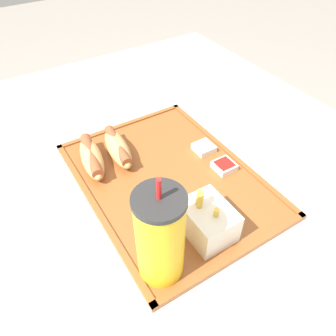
{
  "coord_description": "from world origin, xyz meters",
  "views": [
    {
      "loc": [
        -0.46,
        0.22,
        1.26
      ],
      "look_at": [
        -0.03,
        -0.04,
        0.79
      ],
      "focal_mm": 35.0,
      "sensor_mm": 36.0,
      "label": 1
    }
  ],
  "objects_px": {
    "hot_dog_near": "(118,148)",
    "fries_carton": "(208,221)",
    "soda_cup": "(160,237)",
    "sauce_cup_mayo": "(205,148)",
    "hot_dog_far": "(92,157)",
    "sauce_cup_ketchup": "(224,166)"
  },
  "relations": [
    {
      "from": "hot_dog_near",
      "to": "hot_dog_far",
      "type": "bearing_deg",
      "value": 90.0
    },
    {
      "from": "hot_dog_far",
      "to": "fries_carton",
      "type": "height_order",
      "value": "fries_carton"
    },
    {
      "from": "soda_cup",
      "to": "hot_dog_far",
      "type": "relative_size",
      "value": 1.42
    },
    {
      "from": "sauce_cup_mayo",
      "to": "sauce_cup_ketchup",
      "type": "xyz_separation_m",
      "value": [
        -0.07,
        -0.0,
        0.0
      ]
    },
    {
      "from": "soda_cup",
      "to": "hot_dog_near",
      "type": "bearing_deg",
      "value": -12.26
    },
    {
      "from": "fries_carton",
      "to": "sauce_cup_ketchup",
      "type": "height_order",
      "value": "fries_carton"
    },
    {
      "from": "sauce_cup_mayo",
      "to": "hot_dog_near",
      "type": "bearing_deg",
      "value": 62.54
    },
    {
      "from": "hot_dog_far",
      "to": "sauce_cup_ketchup",
      "type": "xyz_separation_m",
      "value": [
        -0.16,
        -0.24,
        -0.02
      ]
    },
    {
      "from": "hot_dog_near",
      "to": "soda_cup",
      "type": "bearing_deg",
      "value": 167.74
    },
    {
      "from": "hot_dog_near",
      "to": "sauce_cup_ketchup",
      "type": "relative_size",
      "value": 3.36
    },
    {
      "from": "soda_cup",
      "to": "hot_dog_far",
      "type": "xyz_separation_m",
      "value": [
        0.3,
        -0.0,
        -0.07
      ]
    },
    {
      "from": "hot_dog_near",
      "to": "fries_carton",
      "type": "distance_m",
      "value": 0.28
    },
    {
      "from": "sauce_cup_mayo",
      "to": "sauce_cup_ketchup",
      "type": "relative_size",
      "value": 1.0
    },
    {
      "from": "fries_carton",
      "to": "sauce_cup_mayo",
      "type": "xyz_separation_m",
      "value": [
        0.19,
        -0.14,
        -0.03
      ]
    },
    {
      "from": "sauce_cup_mayo",
      "to": "soda_cup",
      "type": "bearing_deg",
      "value": 130.23
    },
    {
      "from": "hot_dog_near",
      "to": "fries_carton",
      "type": "relative_size",
      "value": 1.42
    },
    {
      "from": "sauce_cup_ketchup",
      "to": "sauce_cup_mayo",
      "type": "bearing_deg",
      "value": 0.45
    },
    {
      "from": "fries_carton",
      "to": "soda_cup",
      "type": "bearing_deg",
      "value": 99.43
    },
    {
      "from": "hot_dog_near",
      "to": "sauce_cup_ketchup",
      "type": "bearing_deg",
      "value": -132.6
    },
    {
      "from": "soda_cup",
      "to": "hot_dog_near",
      "type": "xyz_separation_m",
      "value": [
        0.3,
        -0.06,
        -0.07
      ]
    },
    {
      "from": "soda_cup",
      "to": "fries_carton",
      "type": "xyz_separation_m",
      "value": [
        0.02,
        -0.11,
        -0.06
      ]
    },
    {
      "from": "hot_dog_far",
      "to": "sauce_cup_mayo",
      "type": "bearing_deg",
      "value": -110.97
    }
  ]
}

